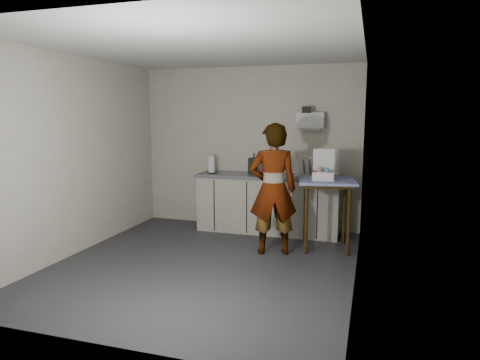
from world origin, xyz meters
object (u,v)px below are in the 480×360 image
(soda_can, at_px, (264,170))
(standing_man, at_px, (273,189))
(dark_bottle, at_px, (250,166))
(paper_towel, at_px, (212,165))
(soap_bottle, at_px, (254,164))
(kitchen_counter, at_px, (268,205))
(bakery_box, at_px, (323,173))
(side_table, at_px, (327,188))
(dish_rack, at_px, (310,172))

(soda_can, bearing_deg, standing_man, -69.99)
(soda_can, height_order, dark_bottle, dark_bottle)
(standing_man, relative_size, paper_towel, 6.15)
(standing_man, relative_size, soap_bottle, 5.27)
(standing_man, bearing_deg, kitchen_counter, -92.81)
(soda_can, relative_size, bakery_box, 0.30)
(soda_can, distance_m, paper_towel, 0.84)
(soda_can, xyz_separation_m, dark_bottle, (-0.21, -0.04, 0.07))
(kitchen_counter, xyz_separation_m, soda_can, (-0.09, 0.06, 0.54))
(side_table, xyz_separation_m, soap_bottle, (-1.20, 0.61, 0.23))
(side_table, bearing_deg, soap_bottle, 143.55)
(kitchen_counter, bearing_deg, dark_bottle, 175.31)
(kitchen_counter, bearing_deg, paper_towel, -175.31)
(dish_rack, bearing_deg, standing_man, -108.79)
(side_table, xyz_separation_m, dish_rack, (-0.31, 0.58, 0.14))
(kitchen_counter, xyz_separation_m, dish_rack, (0.64, -0.02, 0.55))
(side_table, xyz_separation_m, dark_bottle, (-1.26, 0.62, 0.20))
(soap_bottle, xyz_separation_m, bakery_box, (1.15, -0.63, -0.02))
(dark_bottle, bearing_deg, soap_bottle, -15.34)
(kitchen_counter, bearing_deg, side_table, -32.06)
(standing_man, bearing_deg, soda_can, -89.32)
(standing_man, relative_size, soda_can, 14.40)
(soap_bottle, bearing_deg, soda_can, 20.34)
(side_table, xyz_separation_m, standing_man, (-0.65, -0.42, 0.03))
(side_table, bearing_deg, paper_towel, 154.81)
(kitchen_counter, height_order, paper_towel, paper_towel)
(dark_bottle, bearing_deg, soda_can, 10.06)
(paper_towel, relative_size, dish_rack, 0.64)
(soap_bottle, height_order, bakery_box, bakery_box)
(kitchen_counter, relative_size, side_table, 2.32)
(kitchen_counter, relative_size, standing_man, 1.29)
(bakery_box, bearing_deg, standing_man, -151.92)
(kitchen_counter, relative_size, dark_bottle, 8.76)
(standing_man, distance_m, soda_can, 1.16)
(dark_bottle, relative_size, bakery_box, 0.63)
(dark_bottle, height_order, dish_rack, dish_rack)
(side_table, bearing_deg, soda_can, 138.18)
(side_table, bearing_deg, dish_rack, 108.69)
(side_table, relative_size, dark_bottle, 3.77)
(standing_man, bearing_deg, dark_bottle, -79.23)
(paper_towel, bearing_deg, kitchen_counter, 4.69)
(dark_bottle, bearing_deg, side_table, -26.35)
(dark_bottle, height_order, bakery_box, bakery_box)
(kitchen_counter, relative_size, soap_bottle, 6.82)
(kitchen_counter, relative_size, dish_rack, 5.08)
(dish_rack, bearing_deg, dark_bottle, 177.48)
(kitchen_counter, distance_m, bakery_box, 1.27)
(kitchen_counter, distance_m, dark_bottle, 0.68)
(bakery_box, bearing_deg, soap_bottle, 145.97)
(soap_bottle, distance_m, dish_rack, 0.89)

